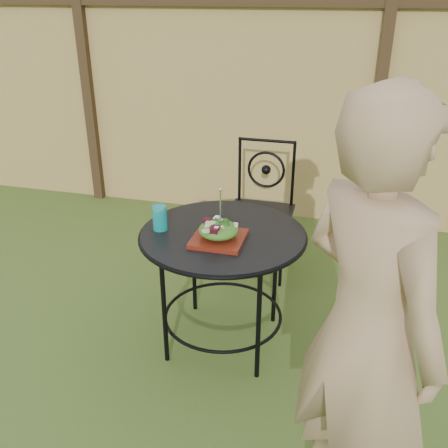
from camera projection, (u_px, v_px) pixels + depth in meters
name	position (u px, v px, depth m)	size (l,w,h in m)	color
ground	(129.00, 353.00, 2.92)	(60.00, 60.00, 0.00)	#2A4114
fence	(225.00, 110.00, 4.43)	(8.00, 0.12, 1.90)	tan
patio_table	(223.00, 254.00, 2.78)	(0.92, 0.92, 0.72)	black
patio_chair	(261.00, 205.00, 3.63)	(0.46, 0.46, 0.95)	black
diner	(366.00, 333.00, 1.71)	(0.63, 0.41, 1.72)	#A17F5C
salad_plate	(219.00, 239.00, 2.62)	(0.27, 0.27, 0.02)	#4D150B
salad	(219.00, 230.00, 2.60)	(0.21, 0.21, 0.08)	#235614
fork	(220.00, 207.00, 2.54)	(0.01, 0.01, 0.18)	silver
drinking_glass	(160.00, 218.00, 2.72)	(0.08, 0.08, 0.14)	#0D9796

